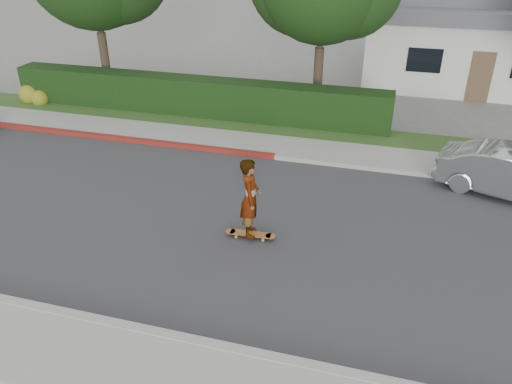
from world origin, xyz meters
TOP-DOWN VIEW (x-y plane):
  - ground at (0.00, 0.00)m, footprint 120.00×120.00m
  - road at (0.00, 0.00)m, footprint 60.00×8.00m
  - curb_near at (0.00, -4.10)m, footprint 60.00×0.20m
  - sidewalk_near at (0.00, -5.00)m, footprint 60.00×1.60m
  - curb_far at (0.00, 4.10)m, footprint 60.00×0.20m
  - curb_red_section at (-5.00, 4.10)m, footprint 12.00×0.21m
  - sidewalk_far at (0.00, 5.00)m, footprint 60.00×1.60m
  - planting_strip at (0.00, 6.60)m, footprint 60.00×1.60m
  - hedge at (-3.00, 7.20)m, footprint 15.00×1.00m
  - flowering_shrub at (-10.01, 6.74)m, footprint 1.40×1.00m
  - house at (8.00, 16.00)m, footprint 10.60×8.60m
  - skateboard at (1.51, -0.48)m, footprint 1.24×0.32m
  - skateboarder at (1.51, -0.48)m, footprint 0.62×0.80m

SIDE VIEW (x-z plane):
  - ground at x=0.00m, z-range 0.00..0.00m
  - road at x=0.00m, z-range 0.00..0.01m
  - planting_strip at x=0.00m, z-range 0.00..0.10m
  - sidewalk_near at x=0.00m, z-range 0.00..0.12m
  - sidewalk_far at x=0.00m, z-range 0.00..0.12m
  - curb_near at x=0.00m, z-range 0.00..0.15m
  - curb_far at x=0.00m, z-range 0.00..0.15m
  - curb_red_section at x=-5.00m, z-range 0.00..0.15m
  - skateboard at x=1.51m, z-range 0.05..0.16m
  - flowering_shrub at x=-10.01m, z-range -0.12..0.78m
  - hedge at x=-3.00m, z-range 0.00..1.50m
  - skateboarder at x=1.51m, z-range 0.13..2.09m
  - house at x=8.00m, z-range -0.05..4.25m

